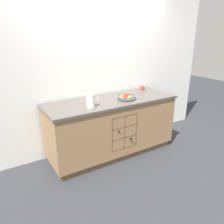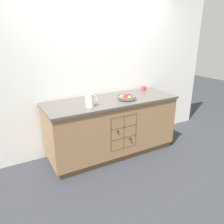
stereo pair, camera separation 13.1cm
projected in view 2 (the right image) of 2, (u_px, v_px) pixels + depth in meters
ground_plane at (112, 152)px, 3.58m from camera, size 14.00×14.00×0.00m
back_wall at (100, 71)px, 3.49m from camera, size 4.40×0.06×2.55m
kitchen_island at (112, 127)px, 3.43m from camera, size 2.04×0.72×0.89m
fruit_bowl at (126, 97)px, 3.29m from camera, size 0.29×0.29×0.08m
white_pitcher at (90, 100)px, 2.93m from camera, size 0.17×0.12×0.18m
ceramic_mug at (143, 88)px, 3.79m from camera, size 0.11×0.07×0.08m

